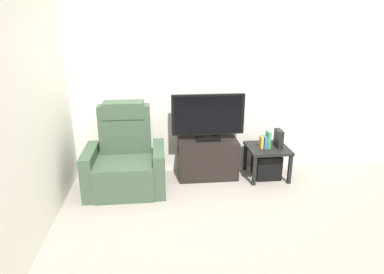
% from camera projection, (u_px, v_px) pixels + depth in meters
% --- Properties ---
extents(ground_plane, '(6.40, 6.40, 0.00)m').
position_uv_depth(ground_plane, '(222.00, 207.00, 3.84)').
color(ground_plane, gray).
extents(wall_back, '(6.40, 0.06, 2.60)m').
position_uv_depth(wall_back, '(210.00, 79.00, 4.48)').
color(wall_back, silver).
rests_on(wall_back, ground).
extents(wall_side, '(0.06, 4.48, 2.60)m').
position_uv_depth(wall_side, '(36.00, 101.00, 3.24)').
color(wall_side, silver).
rests_on(wall_side, ground).
extents(tv_stand, '(0.79, 0.44, 0.53)m').
position_uv_depth(tv_stand, '(208.00, 158.00, 4.55)').
color(tv_stand, black).
rests_on(tv_stand, ground).
extents(television, '(0.96, 0.20, 0.62)m').
position_uv_depth(television, '(208.00, 116.00, 4.37)').
color(television, black).
rests_on(television, tv_stand).
extents(recliner_armchair, '(0.98, 0.78, 1.08)m').
position_uv_depth(recliner_armchair, '(125.00, 161.00, 4.19)').
color(recliner_armchair, '#384C38').
rests_on(recliner_armchair, ground).
extents(side_table, '(0.54, 0.54, 0.43)m').
position_uv_depth(side_table, '(267.00, 152.00, 4.50)').
color(side_table, black).
rests_on(side_table, ground).
extents(subwoofer_box, '(0.34, 0.34, 0.34)m').
position_uv_depth(subwoofer_box, '(266.00, 165.00, 4.57)').
color(subwoofer_box, black).
rests_on(subwoofer_box, ground).
extents(book_leftmost, '(0.03, 0.10, 0.16)m').
position_uv_depth(book_leftmost, '(261.00, 142.00, 4.43)').
color(book_leftmost, gold).
rests_on(book_leftmost, side_table).
extents(book_middle, '(0.04, 0.12, 0.16)m').
position_uv_depth(book_middle, '(265.00, 142.00, 4.43)').
color(book_middle, '#3366B2').
rests_on(book_middle, side_table).
extents(book_rightmost, '(0.04, 0.14, 0.23)m').
position_uv_depth(book_rightmost, '(268.00, 140.00, 4.42)').
color(book_rightmost, '#388C4C').
rests_on(book_rightmost, side_table).
extents(game_console, '(0.07, 0.20, 0.23)m').
position_uv_depth(game_console, '(279.00, 138.00, 4.47)').
color(game_console, black).
rests_on(game_console, side_table).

